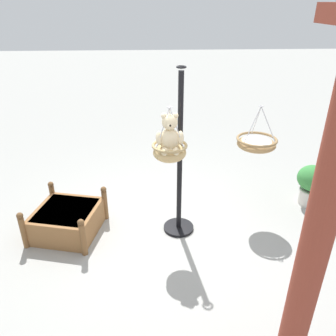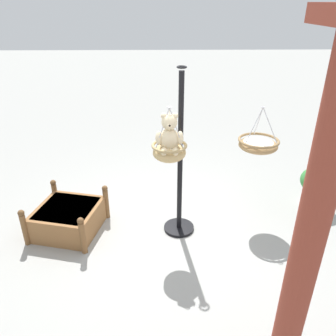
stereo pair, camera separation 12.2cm
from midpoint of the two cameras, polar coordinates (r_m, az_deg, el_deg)
name	(u,v)px [view 1 (the left image)]	position (r m, az deg, el deg)	size (l,w,h in m)	color
ground_plane	(167,232)	(4.95, -0.87, -10.88)	(40.00, 40.00, 0.00)	#9E9E99
display_pole_central	(179,187)	(4.62, 1.19, -3.21)	(0.44, 0.44, 2.34)	black
hanging_basket_with_teddy	(170,151)	(4.09, -0.57, 2.88)	(0.44, 0.44, 0.68)	tan
teddy_bear	(170,136)	(3.99, -0.57, 5.56)	(0.34, 0.31, 0.49)	beige
hanging_basket_left_high	(256,143)	(4.88, 14.21, 4.15)	(0.57, 0.57, 0.64)	#A37F51
greenhouse_pillar_right	(313,255)	(2.54, 22.23, -13.63)	(0.40, 0.40, 3.02)	brown
wooden_planter_box	(67,219)	(5.07, -17.54, -8.40)	(1.10, 1.09, 0.56)	olive
potted_plant_fern_front	(312,183)	(5.84, 22.92, -2.32)	(0.49, 0.49, 0.68)	beige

